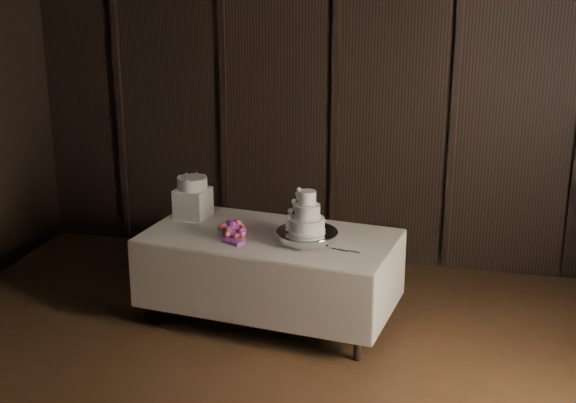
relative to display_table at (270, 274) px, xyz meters
The scene contains 8 objects.
room 2.25m from the display_table, 83.22° to the right, with size 6.08×7.08×3.08m.
display_table is the anchor object (origin of this frame).
cake_stand 0.52m from the display_table, 16.40° to the right, with size 0.48×0.48×0.09m, color silver.
wedding_cake 0.65m from the display_table, 19.96° to the right, with size 0.30×0.27×0.33m.
bouquet 0.51m from the display_table, 153.95° to the right, with size 0.28×0.38×0.18m, color #CE514D, non-canonical shape.
box_pedestal 0.92m from the display_table, 159.68° to the left, with size 0.26×0.26×0.25m, color white.
small_cake 1.02m from the display_table, 159.68° to the left, with size 0.25×0.25×0.10m, color white.
cake_knife 0.68m from the display_table, 20.34° to the right, with size 0.37×0.02×0.01m, color silver.
Camera 1 is at (1.34, -3.86, 2.95)m, focal length 50.00 mm.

